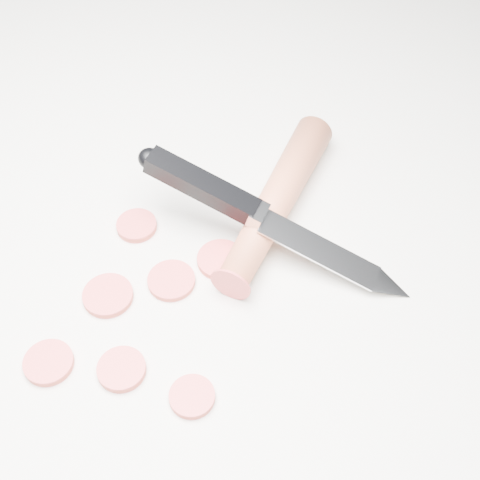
# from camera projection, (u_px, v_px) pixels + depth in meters

# --- Properties ---
(ground) EXTENTS (2.40, 2.40, 0.00)m
(ground) POSITION_uv_depth(u_px,v_px,m) (178.00, 251.00, 0.56)
(ground) COLOR silver
(ground) RESTS_ON ground
(carrot) EXTENTS (0.06, 0.19, 0.03)m
(carrot) POSITION_uv_depth(u_px,v_px,m) (277.00, 200.00, 0.57)
(carrot) COLOR #C45A38
(carrot) RESTS_ON ground
(carrot_slice_0) EXTENTS (0.04, 0.04, 0.01)m
(carrot_slice_0) POSITION_uv_depth(u_px,v_px,m) (108.00, 296.00, 0.53)
(carrot_slice_0) COLOR #DA3D3E
(carrot_slice_0) RESTS_ON ground
(carrot_slice_1) EXTENTS (0.04, 0.04, 0.01)m
(carrot_slice_1) POSITION_uv_depth(u_px,v_px,m) (49.00, 363.00, 0.49)
(carrot_slice_1) COLOR #DA3D3E
(carrot_slice_1) RESTS_ON ground
(carrot_slice_2) EXTENTS (0.04, 0.04, 0.01)m
(carrot_slice_2) POSITION_uv_depth(u_px,v_px,m) (171.00, 280.00, 0.54)
(carrot_slice_2) COLOR #DA3D3E
(carrot_slice_2) RESTS_ON ground
(carrot_slice_3) EXTENTS (0.04, 0.04, 0.01)m
(carrot_slice_3) POSITION_uv_depth(u_px,v_px,m) (122.00, 369.00, 0.49)
(carrot_slice_3) COLOR #DA3D3E
(carrot_slice_3) RESTS_ON ground
(carrot_slice_4) EXTENTS (0.04, 0.04, 0.01)m
(carrot_slice_4) POSITION_uv_depth(u_px,v_px,m) (221.00, 260.00, 0.55)
(carrot_slice_4) COLOR #DA3D3E
(carrot_slice_4) RESTS_ON ground
(carrot_slice_5) EXTENTS (0.03, 0.03, 0.01)m
(carrot_slice_5) POSITION_uv_depth(u_px,v_px,m) (137.00, 226.00, 0.57)
(carrot_slice_5) COLOR #DA3D3E
(carrot_slice_5) RESTS_ON ground
(carrot_slice_6) EXTENTS (0.03, 0.03, 0.01)m
(carrot_slice_6) POSITION_uv_depth(u_px,v_px,m) (192.00, 397.00, 0.48)
(carrot_slice_6) COLOR #DA3D3E
(carrot_slice_6) RESTS_ON ground
(kitchen_knife) EXTENTS (0.24, 0.07, 0.07)m
(kitchen_knife) POSITION_uv_depth(u_px,v_px,m) (274.00, 220.00, 0.53)
(kitchen_knife) COLOR silver
(kitchen_knife) RESTS_ON ground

